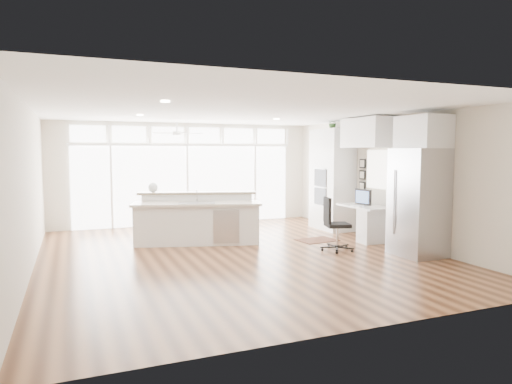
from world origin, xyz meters
name	(u,v)px	position (x,y,z in m)	size (l,w,h in m)	color
floor	(237,255)	(0.00, 0.00, -0.01)	(7.00, 8.00, 0.02)	#492916
ceiling	(236,110)	(0.00, 0.00, 2.70)	(7.00, 8.00, 0.02)	white
wall_back	(187,174)	(0.00, 4.00, 1.35)	(7.00, 0.04, 2.70)	beige
wall_front	(363,207)	(0.00, -4.00, 1.35)	(7.00, 0.04, 2.70)	beige
wall_left	(28,189)	(-3.50, 0.00, 1.35)	(0.04, 8.00, 2.70)	beige
wall_right	(389,179)	(3.50, 0.00, 1.35)	(0.04, 8.00, 2.70)	beige
glass_wall	(187,185)	(0.00, 3.94, 1.05)	(5.80, 0.06, 2.08)	silver
transom_row	(187,135)	(0.00, 3.94, 2.38)	(5.90, 0.06, 0.40)	silver
desk_window	(379,169)	(3.46, 0.30, 1.55)	(0.04, 0.85, 0.85)	white
ceiling_fan	(177,129)	(-0.50, 2.80, 2.48)	(1.16, 1.16, 0.32)	white
recessed_lights	(233,112)	(0.00, 0.20, 2.68)	(3.40, 3.00, 0.02)	silver
oven_cabinet	(332,179)	(3.17, 1.80, 1.25)	(0.64, 1.20, 2.50)	silver
desk_nook	(366,223)	(3.13, 0.30, 0.38)	(0.72, 1.30, 0.76)	silver
upper_cabinets	(369,133)	(3.17, 0.30, 2.35)	(0.64, 1.30, 0.64)	silver
refrigerator	(418,202)	(3.11, -1.35, 1.00)	(0.76, 0.90, 2.00)	#A6A6AB
fridge_cabinet	(423,132)	(3.17, -1.35, 2.30)	(0.64, 0.90, 0.60)	silver
framed_photos	(363,175)	(3.46, 0.92, 1.40)	(0.06, 0.22, 0.80)	black
kitchen_island	(197,219)	(-0.43, 1.27, 0.53)	(2.68, 1.01, 1.06)	silver
rug	(317,240)	(2.09, 0.62, 0.01)	(0.83, 0.60, 0.01)	#331810
office_chair	(338,224)	(1.93, -0.45, 0.52)	(0.54, 0.50, 1.05)	black
fishbowl	(153,187)	(-1.24, 1.92, 1.17)	(0.21, 0.21, 0.21)	silver
monitor	(363,197)	(3.05, 0.30, 0.95)	(0.08, 0.46, 0.38)	black
keyboard	(356,206)	(2.88, 0.30, 0.77)	(0.11, 0.28, 0.01)	white
potted_plant	(333,124)	(3.17, 1.80, 2.63)	(0.29, 0.32, 0.25)	#315D27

